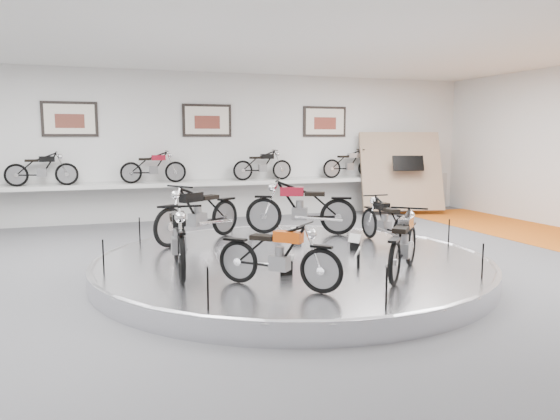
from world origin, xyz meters
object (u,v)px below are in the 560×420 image
object	(u,v)px
bike_a	(385,220)
bike_e	(278,255)
display_platform	(292,266)
bike_c	(198,212)
bike_b	(301,207)
shelf	(210,183)
bike_d	(178,237)
bike_f	(403,243)

from	to	relation	value
bike_a	bike_e	xyz separation A→B (m)	(-2.81, -2.16, 0.00)
display_platform	bike_c	bearing A→B (deg)	122.40
bike_b	shelf	bearing A→B (deg)	-53.81
shelf	bike_b	distance (m)	4.58
bike_a	shelf	bearing A→B (deg)	18.65
display_platform	bike_d	xyz separation A→B (m)	(-1.90, -0.37, 0.67)
bike_b	bike_c	size ratio (longest dim) A/B	1.02
bike_f	bike_a	bearing A→B (deg)	18.56
bike_a	bike_c	size ratio (longest dim) A/B	0.81
shelf	bike_e	size ratio (longest dim) A/B	7.34
shelf	bike_b	bearing A→B (deg)	-78.67
shelf	bike_a	size ratio (longest dim) A/B	7.36
bike_c	bike_d	distance (m)	2.35
bike_d	bike_b	bearing A→B (deg)	134.69
bike_b	bike_f	size ratio (longest dim) A/B	1.20
display_platform	bike_d	size ratio (longest dim) A/B	3.64
bike_f	bike_e	bearing A→B (deg)	134.32
bike_b	bike_f	bearing A→B (deg)	117.86
bike_c	bike_f	xyz separation A→B (m)	(2.27, -3.48, -0.08)
display_platform	bike_d	bearing A→B (deg)	-168.96
bike_b	bike_f	world-z (taller)	bike_b
bike_a	bike_c	xyz separation A→B (m)	(-3.18, 1.40, 0.10)
bike_b	bike_e	world-z (taller)	bike_b
display_platform	bike_d	distance (m)	2.05
bike_e	bike_f	size ratio (longest dim) A/B	0.95
display_platform	bike_f	size ratio (longest dim) A/B	4.05
display_platform	bike_f	bearing A→B (deg)	-56.03
bike_f	display_platform	bearing A→B (deg)	76.07
bike_e	bike_f	distance (m)	1.90
bike_c	bike_d	bearing A→B (deg)	37.47
bike_c	bike_e	xyz separation A→B (m)	(0.37, -3.55, -0.10)
display_platform	bike_a	world-z (taller)	bike_a
bike_a	bike_e	world-z (taller)	bike_e
display_platform	shelf	world-z (taller)	shelf
bike_c	bike_f	world-z (taller)	bike_c
bike_d	bike_f	distance (m)	3.23
display_platform	bike_a	xyz separation A→B (m)	(1.99, 0.47, 0.59)
bike_c	bike_f	bearing A→B (deg)	88.37
shelf	bike_e	xyz separation A→B (m)	(-0.82, -8.08, -0.26)
bike_c	bike_d	world-z (taller)	bike_c
shelf	bike_e	bearing A→B (deg)	-95.80
bike_c	bike_d	size ratio (longest dim) A/B	1.05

